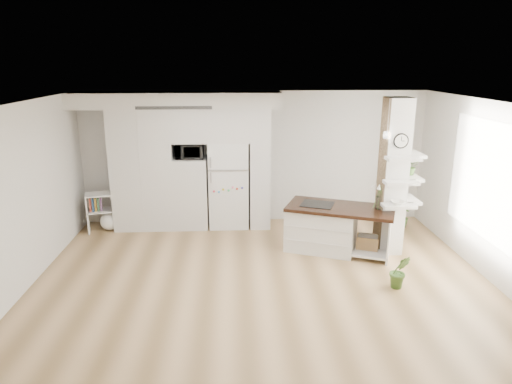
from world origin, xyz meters
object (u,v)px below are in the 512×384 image
kitchen_island (328,226)px  bookshelf (106,214)px  refrigerator (229,184)px  floor_plant_a (400,271)px

kitchen_island → bookshelf: kitchen_island is taller
refrigerator → floor_plant_a: 3.87m
kitchen_island → floor_plant_a: (0.78, -1.50, -0.17)m
refrigerator → floor_plant_a: bearing=-48.1°
kitchen_island → floor_plant_a: size_ratio=3.81×
kitchen_island → refrigerator: bearing=164.2°
kitchen_island → bookshelf: size_ratio=2.61×
kitchen_island → floor_plant_a: 1.69m
refrigerator → floor_plant_a: size_ratio=3.30×
bookshelf → floor_plant_a: size_ratio=1.46×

